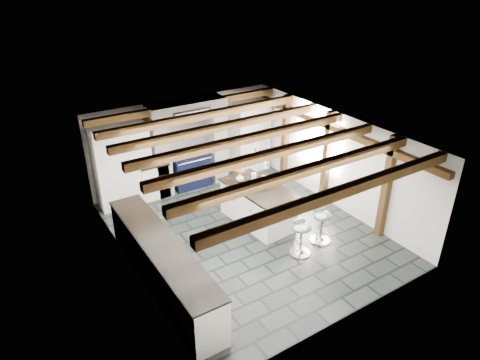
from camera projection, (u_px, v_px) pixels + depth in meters
ground at (246, 233)px, 9.40m from camera, size 6.00×6.00×0.00m
room_shell at (190, 172)px, 9.69m from camera, size 6.00×6.03×6.00m
range_cooker at (190, 169)px, 11.21m from camera, size 1.00×0.63×0.99m
kitchen_island at (258, 204)px, 9.61m from camera, size 1.06×1.85×1.18m
bar_stool_near at (322, 220)px, 8.91m from camera, size 0.47×0.47×0.81m
bar_stool_far at (301, 233)px, 8.52m from camera, size 0.50×0.50×0.80m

